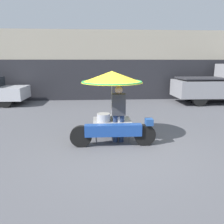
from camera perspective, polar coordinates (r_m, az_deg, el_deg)
ground_plane at (r=5.97m, az=2.54°, el=-9.65°), size 36.00×36.00×0.00m
shopfront_building at (r=14.27m, az=-1.30°, el=12.02°), size 28.00×2.06×4.10m
vendor_motorcycle_cart at (r=6.27m, az=0.05°, el=5.94°), size 2.37×1.77×2.04m
vendor_person at (r=6.22m, az=1.73°, el=0.20°), size 0.38×0.22×1.64m
pickup_truck at (r=13.77m, az=27.30°, el=6.33°), size 5.26×1.86×2.17m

